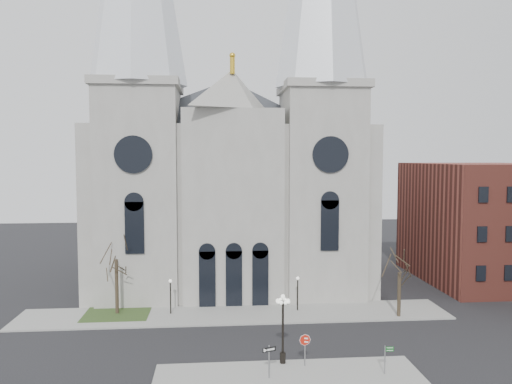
{
  "coord_description": "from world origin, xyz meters",
  "views": [
    {
      "loc": [
        -1.93,
        -34.71,
        14.75
      ],
      "look_at": [
        1.71,
        8.0,
        11.74
      ],
      "focal_mm": 35.0,
      "sensor_mm": 36.0,
      "label": 1
    }
  ],
  "objects": [
    {
      "name": "ground",
      "position": [
        0.0,
        0.0,
        0.0
      ],
      "size": [
        160.0,
        160.0,
        0.0
      ],
      "primitive_type": "plane",
      "color": "black",
      "rests_on": "ground"
    },
    {
      "name": "sidewalk_far",
      "position": [
        0.0,
        11.0,
        0.07
      ],
      "size": [
        40.0,
        6.0,
        0.14
      ],
      "primitive_type": "cube",
      "color": "gray",
      "rests_on": "ground"
    },
    {
      "name": "grass_patch",
      "position": [
        -11.0,
        12.0,
        0.09
      ],
      "size": [
        6.0,
        5.0,
        0.18
      ],
      "primitive_type": "cube",
      "color": "#2B3F1B",
      "rests_on": "ground"
    },
    {
      "name": "cathedral",
      "position": [
        0.0,
        22.86,
        18.48
      ],
      "size": [
        33.0,
        26.66,
        54.0
      ],
      "color": "gray",
      "rests_on": "ground"
    },
    {
      "name": "bg_building_brick",
      "position": [
        30.0,
        22.0,
        7.0
      ],
      "size": [
        14.0,
        18.0,
        14.0
      ],
      "primitive_type": "cube",
      "color": "brown",
      "rests_on": "ground"
    },
    {
      "name": "tree_left",
      "position": [
        -11.0,
        12.0,
        5.58
      ],
      "size": [
        3.2,
        3.2,
        7.5
      ],
      "color": "#2D2319",
      "rests_on": "ground"
    },
    {
      "name": "tree_right",
      "position": [
        15.0,
        9.0,
        4.47
      ],
      "size": [
        3.2,
        3.2,
        6.0
      ],
      "color": "#2D2319",
      "rests_on": "ground"
    },
    {
      "name": "ped_lamp_left",
      "position": [
        -6.0,
        11.5,
        2.33
      ],
      "size": [
        0.32,
        0.32,
        3.26
      ],
      "color": "black",
      "rests_on": "sidewalk_far"
    },
    {
      "name": "ped_lamp_right",
      "position": [
        6.0,
        11.5,
        2.33
      ],
      "size": [
        0.32,
        0.32,
        3.26
      ],
      "color": "black",
      "rests_on": "sidewalk_far"
    },
    {
      "name": "stop_sign",
      "position": [
        4.38,
        -1.1,
        1.77
      ],
      "size": [
        0.79,
        0.26,
        2.27
      ],
      "rotation": [
        0.0,
        0.0,
        -0.29
      ],
      "color": "slate",
      "rests_on": "sidewalk_near"
    },
    {
      "name": "globe_lamp",
      "position": [
        2.9,
        -0.5,
        3.25
      ],
      "size": [
        1.34,
        1.34,
        4.96
      ],
      "rotation": [
        0.0,
        0.0,
        0.31
      ],
      "color": "black",
      "rests_on": "sidewalk_near"
    },
    {
      "name": "one_way_sign",
      "position": [
        1.66,
        -2.82,
        1.63
      ],
      "size": [
        0.92,
        0.36,
        2.2
      ],
      "rotation": [
        0.0,
        0.0,
        0.34
      ],
      "color": "slate",
      "rests_on": "sidewalk_near"
    },
    {
      "name": "street_name_sign",
      "position": [
        9.58,
        -2.91,
        1.32
      ],
      "size": [
        0.63,
        0.08,
        1.96
      ],
      "rotation": [
        0.0,
        0.0,
        -0.05
      ],
      "color": "slate",
      "rests_on": "sidewalk_near"
    }
  ]
}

